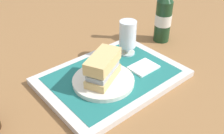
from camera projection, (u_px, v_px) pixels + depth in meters
name	position (u px, v px, depth m)	size (l,w,h in m)	color
ground_plane	(112.00, 80.00, 0.83)	(3.00, 3.00, 0.00)	olive
tray	(112.00, 77.00, 0.83)	(0.44, 0.32, 0.02)	silver
placemat	(112.00, 75.00, 0.82)	(0.38, 0.27, 0.00)	#1E6B66
plate	(103.00, 81.00, 0.78)	(0.19, 0.19, 0.01)	silver
sandwich	(104.00, 67.00, 0.76)	(0.14, 0.11, 0.08)	tan
beer_glass	(128.00, 37.00, 0.89)	(0.06, 0.06, 0.12)	silver
napkin_folded	(144.00, 67.00, 0.85)	(0.09, 0.07, 0.01)	white
beer_bottle	(164.00, 16.00, 1.00)	(0.07, 0.07, 0.27)	#19381E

